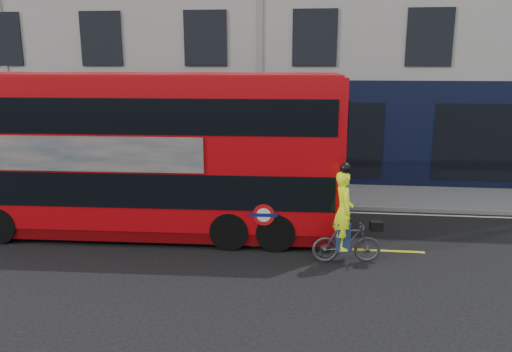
# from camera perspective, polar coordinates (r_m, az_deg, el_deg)

# --- Properties ---
(ground) EXTENTS (120.00, 120.00, 0.00)m
(ground) POSITION_cam_1_polar(r_m,az_deg,el_deg) (11.88, -3.81, -10.42)
(ground) COLOR black
(ground) RESTS_ON ground
(pavement) EXTENTS (60.00, 3.00, 0.12)m
(pavement) POSITION_cam_1_polar(r_m,az_deg,el_deg) (17.94, -0.14, -1.94)
(pavement) COLOR gray
(pavement) RESTS_ON ground
(kerb) EXTENTS (60.00, 0.12, 0.13)m
(kerb) POSITION_cam_1_polar(r_m,az_deg,el_deg) (16.51, -0.74, -3.28)
(kerb) COLOR gray
(kerb) RESTS_ON ground
(road_edge_line) EXTENTS (58.00, 0.10, 0.01)m
(road_edge_line) POSITION_cam_1_polar(r_m,az_deg,el_deg) (16.24, -0.87, -3.79)
(road_edge_line) COLOR silver
(road_edge_line) RESTS_ON ground
(lane_dashes) EXTENTS (58.00, 0.12, 0.01)m
(lane_dashes) POSITION_cam_1_polar(r_m,az_deg,el_deg) (13.24, -2.65, -7.82)
(lane_dashes) COLOR gold
(lane_dashes) RESTS_ON ground
(bus) EXTENTS (10.99, 2.88, 4.39)m
(bus) POSITION_cam_1_polar(r_m,az_deg,el_deg) (13.92, -12.91, 2.52)
(bus) COLOR #BF070D
(bus) RESTS_ON ground
(cyclist) EXTENTS (1.69, 0.74, 2.45)m
(cyclist) POSITION_cam_1_polar(r_m,az_deg,el_deg) (12.05, 10.19, -5.93)
(cyclist) COLOR #444649
(cyclist) RESTS_ON ground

